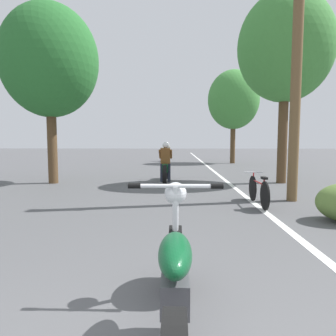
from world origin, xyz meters
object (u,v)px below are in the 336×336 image
Objects in this scene: roadside_tree_right_near at (285,48)px; roadside_tree_right_far at (234,100)px; motorcycle_rider_far at (167,154)px; roadside_tree_left at (49,62)px; motorcycle_rider_lead at (165,167)px; utility_pole at (297,52)px; motorcycle_foreground at (175,278)px; bicycle_parked at (258,191)px.

roadside_tree_right_near is 9.49m from roadside_tree_right_far.
motorcycle_rider_far is at bearing 156.62° from roadside_tree_right_far.
roadside_tree_right_near reaches higher than roadside_tree_left.
roadside_tree_right_far reaches higher than motorcycle_rider_lead.
motorcycle_foreground is (-2.82, -5.16, -3.08)m from utility_pole.
roadside_tree_left is 2.82× the size of motorcycle_rider_lead.
motorcycle_rider_lead is (-4.04, 0.23, -4.04)m from roadside_tree_right_near.
motorcycle_foreground is 8.59m from motorcycle_rider_lead.
roadside_tree_left is (-7.91, -0.28, -0.46)m from roadside_tree_right_near.
motorcycle_rider_far is (-0.29, 11.15, -0.00)m from motorcycle_rider_lead.
motorcycle_rider_lead is at bearing 7.48° from roadside_tree_left.
roadside_tree_right_far is 2.86× the size of motorcycle_rider_lead.
utility_pole is 1.14× the size of roadside_tree_left.
motorcycle_rider_lead is at bearing 133.13° from utility_pole.
utility_pole is 15.28m from motorcycle_rider_far.
roadside_tree_right_near is 5.72m from motorcycle_rider_lead.
motorcycle_foreground reaches higher than bicycle_parked.
roadside_tree_right_far is 13.86m from bicycle_parked.
utility_pole reaches higher than bicycle_parked.
motorcycle_rider_lead is (3.87, 0.51, -3.58)m from roadside_tree_left.
utility_pole is 1.07× the size of roadside_tree_right_near.
motorcycle_foreground is 0.99× the size of motorcycle_rider_lead.
motorcycle_foreground is at bearing -87.44° from motorcycle_rider_lead.
motorcycle_foreground is at bearing -111.92° from bicycle_parked.
utility_pole is 3.22× the size of motorcycle_rider_lead.
motorcycle_foreground is at bearing -62.22° from roadside_tree_left.
roadside_tree_right_near is at bearing -3.28° from motorcycle_rider_lead.
roadside_tree_left is (-7.07, 2.91, 0.59)m from utility_pole.
roadside_tree_right_near is at bearing -69.16° from motorcycle_rider_far.
roadside_tree_left is at bearing -107.06° from motorcycle_rider_far.
motorcycle_foreground is (-3.73, -17.83, -3.70)m from roadside_tree_right_far.
roadside_tree_left is 9.83m from motorcycle_foreground.
roadside_tree_right_near reaches higher than motorcycle_foreground.
roadside_tree_right_near is at bearing 2.00° from roadside_tree_left.
roadside_tree_left is at bearing -172.52° from motorcycle_rider_lead.
roadside_tree_right_near is 1.06× the size of roadside_tree_right_far.
motorcycle_rider_far is (-0.67, 19.73, 0.08)m from motorcycle_foreground.
roadside_tree_right_far is at bearing -23.38° from motorcycle_rider_far.
roadside_tree_left reaches higher than motorcycle_foreground.
roadside_tree_right_far is 18.59m from motorcycle_foreground.
roadside_tree_right_far reaches higher than roadside_tree_left.
roadside_tree_right_far is 2.97× the size of motorcycle_rider_far.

